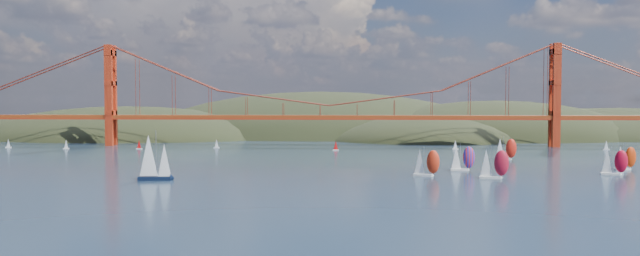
% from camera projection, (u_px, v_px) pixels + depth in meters
% --- Properties ---
extents(ground, '(1200.00, 1200.00, 0.00)m').
position_uv_depth(ground, '(309.00, 199.00, 157.94)').
color(ground, black).
rests_on(ground, ground).
extents(headlands, '(725.00, 225.00, 96.00)m').
position_uv_depth(headlands, '(398.00, 154.00, 434.29)').
color(headlands, black).
rests_on(headlands, ground).
extents(bridge, '(552.00, 12.00, 55.00)m').
position_uv_depth(bridge, '(326.00, 87.00, 336.20)').
color(bridge, '#933411').
rests_on(bridge, ground).
extents(sloop_navy, '(10.38, 6.21, 15.76)m').
position_uv_depth(sloop_navy, '(153.00, 158.00, 194.25)').
color(sloop_navy, black).
rests_on(sloop_navy, ground).
extents(racer_0, '(8.80, 5.43, 9.85)m').
position_uv_depth(racer_0, '(426.00, 162.00, 204.28)').
color(racer_0, white).
rests_on(racer_0, ground).
extents(racer_1, '(9.31, 4.58, 10.48)m').
position_uv_depth(racer_1, '(493.00, 163.00, 197.33)').
color(racer_1, silver).
rests_on(racer_1, ground).
extents(racer_2, '(8.55, 4.69, 9.59)m').
position_uv_depth(racer_2, '(614.00, 162.00, 207.40)').
color(racer_2, white).
rests_on(racer_2, ground).
extents(racer_3, '(8.85, 3.66, 10.14)m').
position_uv_depth(racer_3, '(505.00, 149.00, 258.78)').
color(racer_3, silver).
rests_on(racer_3, ground).
extents(racer_4, '(8.40, 4.73, 9.42)m').
position_uv_depth(racer_4, '(625.00, 158.00, 222.59)').
color(racer_4, white).
rests_on(racer_4, ground).
extents(racer_rwb, '(8.51, 3.43, 9.83)m').
position_uv_depth(racer_rwb, '(462.00, 158.00, 219.85)').
color(racer_rwb, silver).
rests_on(racer_rwb, ground).
extents(distant_boat_0, '(3.00, 2.00, 4.70)m').
position_uv_depth(distant_boat_0, '(8.00, 143.00, 326.05)').
color(distant_boat_0, silver).
rests_on(distant_boat_0, ground).
extents(distant_boat_1, '(3.00, 2.00, 4.70)m').
position_uv_depth(distant_boat_1, '(66.00, 144.00, 317.45)').
color(distant_boat_1, silver).
rests_on(distant_boat_1, ground).
extents(distant_boat_2, '(3.00, 2.00, 4.70)m').
position_uv_depth(distant_boat_2, '(139.00, 145.00, 316.42)').
color(distant_boat_2, silver).
rests_on(distant_boat_2, ground).
extents(distant_boat_3, '(3.00, 2.00, 4.70)m').
position_uv_depth(distant_boat_3, '(217.00, 144.00, 322.82)').
color(distant_boat_3, silver).
rests_on(distant_boat_3, ground).
extents(distant_boat_4, '(3.00, 2.00, 4.70)m').
position_uv_depth(distant_boat_4, '(606.00, 145.00, 311.37)').
color(distant_boat_4, silver).
rests_on(distant_boat_4, ground).
extents(distant_boat_8, '(3.00, 2.00, 4.70)m').
position_uv_depth(distant_boat_8, '(455.00, 145.00, 314.09)').
color(distant_boat_8, silver).
rests_on(distant_boat_8, ground).
extents(distant_boat_9, '(3.00, 2.00, 4.70)m').
position_uv_depth(distant_boat_9, '(336.00, 146.00, 308.65)').
color(distant_boat_9, silver).
rests_on(distant_boat_9, ground).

